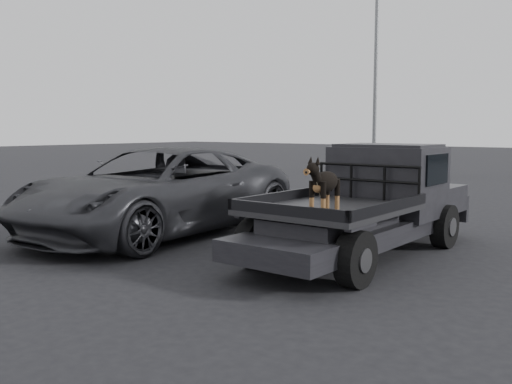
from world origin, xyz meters
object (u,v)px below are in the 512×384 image
Objects in this scene: flatbed_ute at (361,228)px; floodlight_near at (377,18)px; parked_suv at (158,191)px; dog at (325,186)px.

flatbed_ute is 19.70m from floodlight_near.
flatbed_ute is at bearing -64.01° from floodlight_near.
floodlight_near reaches higher than flatbed_ute.
floodlight_near reaches higher than parked_suv.
parked_suv is (-4.09, -0.67, 0.39)m from flatbed_ute.
parked_suv is at bearing -170.71° from flatbed_ute.
dog is 0.06× the size of floodlight_near.
dog is at bearing -65.27° from floodlight_near.
parked_suv is at bearing -76.91° from floodlight_near.
flatbed_ute is 0.41× the size of floodlight_near.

